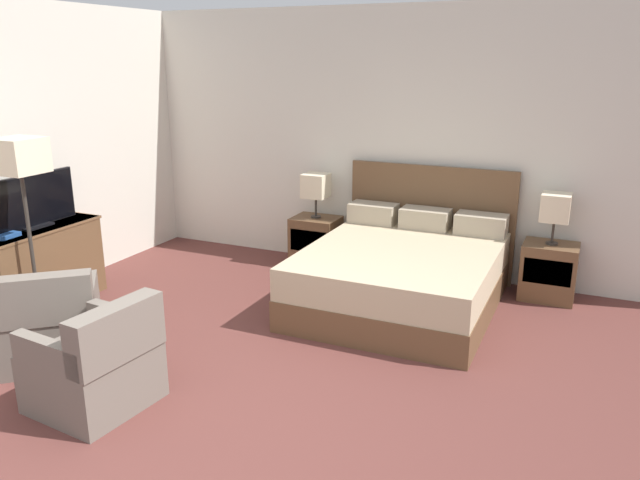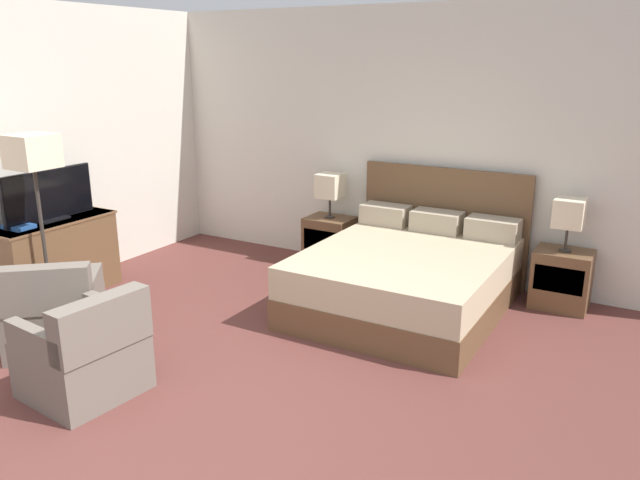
% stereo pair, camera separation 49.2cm
% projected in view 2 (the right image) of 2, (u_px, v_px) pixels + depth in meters
% --- Properties ---
extents(ground_plane, '(11.12, 11.12, 0.00)m').
position_uv_depth(ground_plane, '(160.00, 443.00, 3.76)').
color(ground_plane, brown).
extents(wall_back, '(6.88, 0.06, 2.75)m').
position_uv_depth(wall_back, '(406.00, 143.00, 6.48)').
color(wall_back, silver).
rests_on(wall_back, ground).
extents(wall_left, '(0.06, 5.51, 2.75)m').
position_uv_depth(wall_left, '(44.00, 150.00, 6.03)').
color(wall_left, silver).
rests_on(wall_left, ground).
extents(bed, '(1.73, 2.00, 1.17)m').
position_uv_depth(bed, '(408.00, 276.00, 5.71)').
color(bed, brown).
rests_on(bed, ground).
extents(nightstand_left, '(0.50, 0.40, 0.54)m').
position_uv_depth(nightstand_left, '(330.00, 241.00, 6.90)').
color(nightstand_left, brown).
rests_on(nightstand_left, ground).
extents(nightstand_right, '(0.50, 0.40, 0.54)m').
position_uv_depth(nightstand_right, '(562.00, 279.00, 5.73)').
color(nightstand_right, brown).
rests_on(nightstand_right, ground).
extents(table_lamp_left, '(0.26, 0.26, 0.48)m').
position_uv_depth(table_lamp_left, '(330.00, 186.00, 6.73)').
color(table_lamp_left, '#332D28').
rests_on(table_lamp_left, nightstand_left).
extents(table_lamp_right, '(0.26, 0.26, 0.48)m').
position_uv_depth(table_lamp_right, '(569.00, 214.00, 5.56)').
color(table_lamp_right, '#332D28').
rests_on(table_lamp_right, nightstand_right).
extents(dresser, '(0.48, 1.19, 0.76)m').
position_uv_depth(dresser, '(55.00, 257.00, 5.98)').
color(dresser, brown).
rests_on(dresser, ground).
extents(tv, '(0.18, 0.95, 0.48)m').
position_uv_depth(tv, '(49.00, 196.00, 5.82)').
color(tv, black).
rests_on(tv, dresser).
extents(book_red_cover, '(0.25, 0.20, 0.04)m').
position_uv_depth(book_red_cover, '(19.00, 226.00, 5.59)').
color(book_red_cover, '#234C8E').
rests_on(book_red_cover, dresser).
extents(armchair_by_window, '(0.97, 0.97, 0.76)m').
position_uv_depth(armchair_by_window, '(54.00, 314.00, 4.92)').
color(armchair_by_window, '#70665B').
rests_on(armchair_by_window, ground).
extents(armchair_companion, '(0.76, 0.75, 0.76)m').
position_uv_depth(armchair_companion, '(85.00, 356.00, 4.24)').
color(armchair_companion, '#70665B').
rests_on(armchair_companion, ground).
extents(floor_lamp, '(0.35, 0.35, 1.62)m').
position_uv_depth(floor_lamp, '(33.00, 164.00, 5.21)').
color(floor_lamp, '#332D28').
rests_on(floor_lamp, ground).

